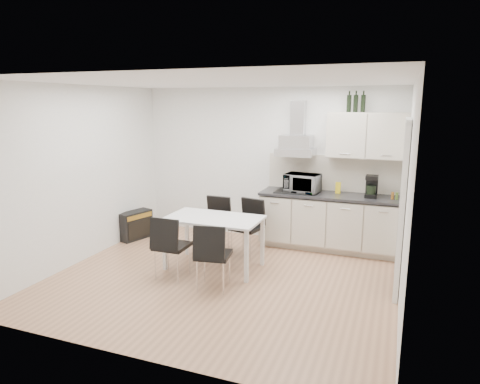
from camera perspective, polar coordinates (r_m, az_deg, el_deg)
The scene contains 15 objects.
ground at distance 5.94m, azimuth -2.32°, elevation -11.41°, with size 4.50×4.50×0.00m, color tan.
wall_back at distance 7.42m, azimuth 3.64°, elevation 3.72°, with size 4.50×0.10×2.60m, color white.
wall_front at distance 3.85m, azimuth -14.21°, elevation -4.29°, with size 4.50×0.10×2.60m, color white.
wall_left at distance 6.76m, azimuth -20.29°, elevation 2.20°, with size 0.10×4.00×2.60m, color white.
wall_right at distance 5.13m, azimuth 21.37°, elevation -0.75°, with size 0.10×4.00×2.60m, color white.
ceiling at distance 5.47m, azimuth -2.56°, elevation 14.50°, with size 4.50×4.50×0.00m, color white.
doorway at distance 5.72m, azimuth 20.76°, elevation -2.03°, with size 0.08×1.04×2.10m, color white.
kitchenette at distance 6.99m, azimuth 12.31°, elevation -0.95°, with size 2.22×0.64×2.52m.
dining_table at distance 6.11m, azimuth -3.50°, elevation -4.17°, with size 1.35×0.78×0.75m.
chair_far_left at distance 6.78m, azimuth -3.48°, elevation -4.51°, with size 0.44×0.50×0.88m, color black, non-canonical shape.
chair_far_right at distance 6.63m, azimuth 0.89°, elevation -4.87°, with size 0.44×0.50×0.88m, color black, non-canonical shape.
chair_near_left at distance 5.88m, azimuth -9.04°, elevation -7.21°, with size 0.44×0.50×0.88m, color black, non-canonical shape.
chair_near_right at distance 5.50m, azimuth -3.57°, elevation -8.46°, with size 0.44×0.50×0.88m, color black, non-canonical shape.
guitar_amp at distance 7.71m, azimuth -13.77°, elevation -4.29°, with size 0.41×0.63×0.49m.
floor_speaker at distance 7.98m, azimuth -4.70°, elevation -4.24°, with size 0.17×0.15×0.28m, color black.
Camera 1 is at (2.15, -5.02, 2.35)m, focal length 32.00 mm.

